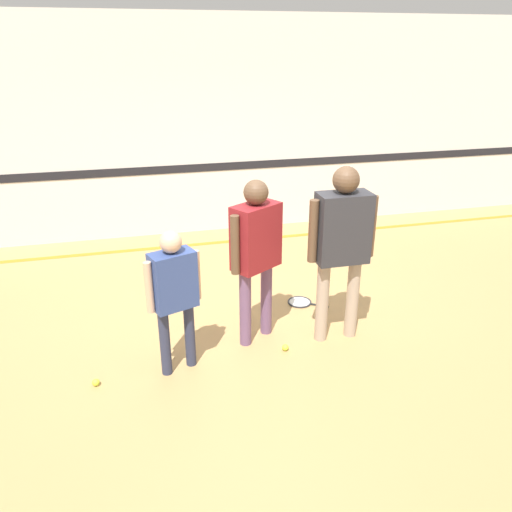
{
  "coord_description": "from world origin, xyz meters",
  "views": [
    {
      "loc": [
        -1.22,
        -4.26,
        2.76
      ],
      "look_at": [
        -0.14,
        -0.02,
        0.91
      ],
      "focal_mm": 35.0,
      "sensor_mm": 36.0,
      "label": 1
    }
  ],
  "objects_px": {
    "tennis_ball_by_spare_racket": "(187,293)",
    "person_student_left": "(174,288)",
    "person_instructor": "(256,245)",
    "racket_spare_on_floor": "(174,304)",
    "tennis_ball_stray_left": "(96,382)",
    "tennis_ball_near_instructor": "(285,347)",
    "racket_second_spare": "(301,302)",
    "person_student_right": "(342,237)"
  },
  "relations": [
    {
      "from": "person_student_left",
      "to": "racket_second_spare",
      "type": "height_order",
      "value": "person_student_left"
    },
    {
      "from": "person_student_right",
      "to": "tennis_ball_stray_left",
      "type": "relative_size",
      "value": 26.75
    },
    {
      "from": "person_instructor",
      "to": "tennis_ball_stray_left",
      "type": "bearing_deg",
      "value": 163.11
    },
    {
      "from": "racket_second_spare",
      "to": "tennis_ball_by_spare_racket",
      "type": "xyz_separation_m",
      "value": [
        -1.26,
        0.53,
        0.02
      ]
    },
    {
      "from": "tennis_ball_stray_left",
      "to": "tennis_ball_by_spare_racket",
      "type": "bearing_deg",
      "value": 57.25
    },
    {
      "from": "person_instructor",
      "to": "person_student_left",
      "type": "distance_m",
      "value": 0.9
    },
    {
      "from": "person_instructor",
      "to": "racket_second_spare",
      "type": "relative_size",
      "value": 3.43
    },
    {
      "from": "person_student_left",
      "to": "tennis_ball_by_spare_racket",
      "type": "height_order",
      "value": "person_student_left"
    },
    {
      "from": "person_student_right",
      "to": "tennis_ball_by_spare_racket",
      "type": "xyz_separation_m",
      "value": [
        -1.36,
        1.29,
        -1.06
      ]
    },
    {
      "from": "person_student_right",
      "to": "racket_spare_on_floor",
      "type": "relative_size",
      "value": 3.84
    },
    {
      "from": "racket_second_spare",
      "to": "tennis_ball_by_spare_racket",
      "type": "bearing_deg",
      "value": -167.9
    },
    {
      "from": "racket_spare_on_floor",
      "to": "tennis_ball_stray_left",
      "type": "relative_size",
      "value": 6.96
    },
    {
      "from": "tennis_ball_by_spare_racket",
      "to": "racket_second_spare",
      "type": "bearing_deg",
      "value": -22.68
    },
    {
      "from": "tennis_ball_by_spare_racket",
      "to": "person_student_left",
      "type": "bearing_deg",
      "value": -99.5
    },
    {
      "from": "person_student_right",
      "to": "tennis_ball_near_instructor",
      "type": "height_order",
      "value": "person_student_right"
    },
    {
      "from": "tennis_ball_by_spare_racket",
      "to": "person_student_right",
      "type": "bearing_deg",
      "value": -43.46
    },
    {
      "from": "person_instructor",
      "to": "racket_spare_on_floor",
      "type": "relative_size",
      "value": 3.58
    },
    {
      "from": "person_student_left",
      "to": "tennis_ball_by_spare_racket",
      "type": "distance_m",
      "value": 1.68
    },
    {
      "from": "person_instructor",
      "to": "tennis_ball_by_spare_racket",
      "type": "bearing_deg",
      "value": 85.43
    },
    {
      "from": "person_instructor",
      "to": "racket_second_spare",
      "type": "bearing_deg",
      "value": 8.57
    },
    {
      "from": "person_student_right",
      "to": "person_instructor",
      "type": "bearing_deg",
      "value": -12.41
    },
    {
      "from": "person_student_right",
      "to": "racket_spare_on_floor",
      "type": "height_order",
      "value": "person_student_right"
    },
    {
      "from": "tennis_ball_stray_left",
      "to": "racket_second_spare",
      "type": "bearing_deg",
      "value": 24.03
    },
    {
      "from": "person_instructor",
      "to": "tennis_ball_near_instructor",
      "type": "distance_m",
      "value": 1.05
    },
    {
      "from": "person_instructor",
      "to": "person_student_left",
      "type": "height_order",
      "value": "person_instructor"
    },
    {
      "from": "tennis_ball_by_spare_racket",
      "to": "tennis_ball_stray_left",
      "type": "height_order",
      "value": "same"
    },
    {
      "from": "person_instructor",
      "to": "racket_spare_on_floor",
      "type": "xyz_separation_m",
      "value": [
        -0.75,
        0.92,
        -1.01
      ]
    },
    {
      "from": "racket_spare_on_floor",
      "to": "tennis_ball_by_spare_racket",
      "type": "distance_m",
      "value": 0.26
    },
    {
      "from": "tennis_ball_near_instructor",
      "to": "racket_spare_on_floor",
      "type": "bearing_deg",
      "value": 128.57
    },
    {
      "from": "racket_spare_on_floor",
      "to": "tennis_ball_by_spare_racket",
      "type": "xyz_separation_m",
      "value": [
        0.18,
        0.2,
        0.02
      ]
    },
    {
      "from": "tennis_ball_stray_left",
      "to": "tennis_ball_near_instructor",
      "type": "bearing_deg",
      "value": 3.73
    },
    {
      "from": "racket_spare_on_floor",
      "to": "racket_second_spare",
      "type": "xyz_separation_m",
      "value": [
        1.44,
        -0.33,
        -0.0
      ]
    },
    {
      "from": "person_student_left",
      "to": "tennis_ball_stray_left",
      "type": "xyz_separation_m",
      "value": [
        -0.74,
        -0.08,
        -0.8
      ]
    },
    {
      "from": "racket_second_spare",
      "to": "person_student_left",
      "type": "bearing_deg",
      "value": -113.62
    },
    {
      "from": "person_instructor",
      "to": "racket_second_spare",
      "type": "height_order",
      "value": "person_instructor"
    },
    {
      "from": "tennis_ball_near_instructor",
      "to": "tennis_ball_by_spare_racket",
      "type": "distance_m",
      "value": 1.62
    },
    {
      "from": "person_instructor",
      "to": "tennis_ball_near_instructor",
      "type": "relative_size",
      "value": 24.94
    },
    {
      "from": "person_student_left",
      "to": "tennis_ball_stray_left",
      "type": "bearing_deg",
      "value": 165.95
    },
    {
      "from": "person_student_left",
      "to": "tennis_ball_near_instructor",
      "type": "bearing_deg",
      "value": -17.6
    },
    {
      "from": "person_student_left",
      "to": "person_student_right",
      "type": "distance_m",
      "value": 1.63
    },
    {
      "from": "racket_spare_on_floor",
      "to": "tennis_ball_near_instructor",
      "type": "relative_size",
      "value": 6.96
    },
    {
      "from": "person_student_left",
      "to": "tennis_ball_near_instructor",
      "type": "xyz_separation_m",
      "value": [
        1.04,
        0.04,
        -0.8
      ]
    }
  ]
}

